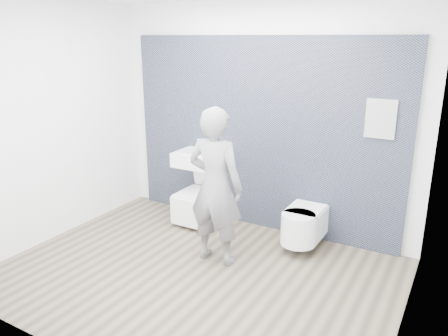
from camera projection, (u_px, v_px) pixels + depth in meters
The scene contains 8 objects.
ground at pixel (195, 274), 4.57m from camera, with size 4.00×4.00×0.00m, color brown.
room_shell at pixel (192, 108), 4.07m from camera, with size 4.00×4.00×4.00m.
tile_wall at pixel (257, 224), 5.79m from camera, with size 3.60×0.06×2.40m, color black.
washbasin at pixel (200, 159), 5.67m from camera, with size 0.62×0.46×0.46m.
toilet_square at pixel (198, 204), 5.78m from camera, with size 0.43×0.62×0.83m.
toilet_rounded at pixel (302, 225), 5.03m from camera, with size 0.40×0.68×0.37m.
info_placard at pixel (367, 250), 5.06m from camera, with size 0.31×0.03×0.42m, color silver.
visitor at pixel (215, 187), 4.62m from camera, with size 0.63×0.41×1.71m, color gray.
Camera 1 is at (2.29, -3.36, 2.38)m, focal length 35.00 mm.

